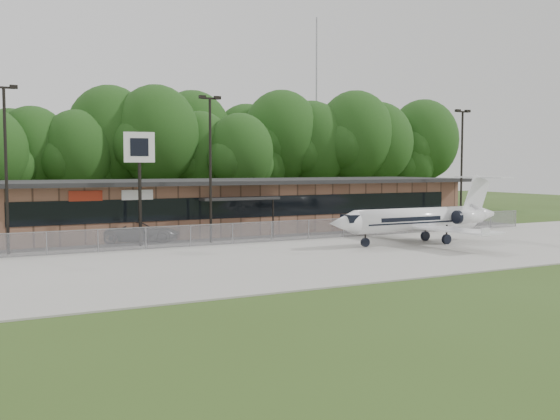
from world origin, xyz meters
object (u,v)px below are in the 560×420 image
suv (139,231)px  pole_sign (139,159)px  business_jet (422,220)px  terminal (235,205)px

suv → pole_sign: (-0.65, -2.81, 5.07)m
business_jet → pole_sign: 19.52m
pole_sign → terminal: bearing=45.9°
suv → pole_sign: 5.83m
business_jet → suv: (-16.89, 10.32, -0.93)m
suv → pole_sign: bearing=-177.8°
terminal → suv: bearing=-154.8°
suv → pole_sign: size_ratio=0.73×
terminal → business_jet: bearing=-62.4°
terminal → pole_sign: bearing=-144.1°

